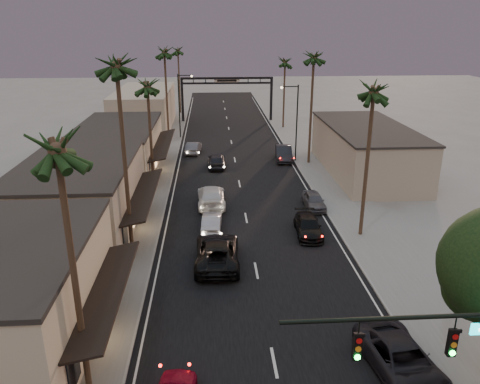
{
  "coord_description": "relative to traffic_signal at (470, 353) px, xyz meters",
  "views": [
    {
      "loc": [
        -2.84,
        -8.39,
        15.5
      ],
      "look_at": [
        -0.54,
        27.59,
        2.5
      ],
      "focal_mm": 35.0,
      "sensor_mm": 36.0,
      "label": 1
    }
  ],
  "objects": [
    {
      "name": "storefront_dist",
      "position": [
        -18.69,
        61.0,
        -2.08
      ],
      "size": [
        8.0,
        20.0,
        6.0
      ],
      "primitive_type": "cube",
      "color": "gray",
      "rests_on": "ground"
    },
    {
      "name": "arch",
      "position": [
        -5.69,
        66.0,
        0.45
      ],
      "size": [
        15.2,
        0.4,
        7.27
      ],
      "color": "black",
      "rests_on": "ground"
    },
    {
      "name": "streetlight_left",
      "position": [
        -12.61,
        54.0,
        0.25
      ],
      "size": [
        2.13,
        0.3,
        9.0
      ],
      "color": "black",
      "rests_on": "ground"
    },
    {
      "name": "palm_lc",
      "position": [
        -14.29,
        32.0,
        5.39
      ],
      "size": [
        3.2,
        3.2,
        12.2
      ],
      "color": "#38281C",
      "rests_on": "ground"
    },
    {
      "name": "building_right",
      "position": [
        8.31,
        36.0,
        -2.58
      ],
      "size": [
        8.0,
        18.0,
        5.0
      ],
      "primitive_type": "cube",
      "color": "gray",
      "rests_on": "ground"
    },
    {
      "name": "oncoming_dgrey",
      "position": [
        -7.93,
        39.08,
        -4.27
      ],
      "size": [
        2.02,
        4.82,
        1.63
      ],
      "primitive_type": "imported",
      "rotation": [
        0.0,
        0.0,
        3.12
      ],
      "color": "black",
      "rests_on": "ground"
    },
    {
      "name": "palm_far",
      "position": [
        -13.99,
        74.0,
        6.36
      ],
      "size": [
        3.2,
        3.2,
        13.2
      ],
      "color": "#38281C",
      "rests_on": "ground"
    },
    {
      "name": "curbside_black",
      "position": [
        -1.12,
        20.43,
        -4.4
      ],
      "size": [
        2.16,
        4.79,
        1.36
      ],
      "primitive_type": "imported",
      "rotation": [
        0.0,
        0.0,
        -0.05
      ],
      "color": "black",
      "rests_on": "ground"
    },
    {
      "name": "oncoming_silver",
      "position": [
        -8.59,
        21.68,
        -4.4
      ],
      "size": [
        1.69,
        4.21,
        1.36
      ],
      "primitive_type": "imported",
      "rotation": [
        0.0,
        0.0,
        3.08
      ],
      "color": "#9D9DA2",
      "rests_on": "ground"
    },
    {
      "name": "palm_rb",
      "position": [
        2.91,
        40.0,
        7.33
      ],
      "size": [
        3.2,
        3.2,
        14.2
      ],
      "color": "#38281C",
      "rests_on": "ground"
    },
    {
      "name": "curbside_grey",
      "position": [
        0.51,
        25.93,
        -4.39
      ],
      "size": [
        1.7,
        4.1,
        1.39
      ],
      "primitive_type": "imported",
      "rotation": [
        0.0,
        0.0,
        0.02
      ],
      "color": "#4A4A4E",
      "rests_on": "ground"
    },
    {
      "name": "storefront_near",
      "position": [
        -18.69,
        8.0,
        -2.33
      ],
      "size": [
        8.0,
        12.0,
        5.5
      ],
      "primitive_type": "cube",
      "color": "beige",
      "rests_on": "ground"
    },
    {
      "name": "palm_rc",
      "position": [
        2.91,
        60.0,
        5.39
      ],
      "size": [
        3.2,
        3.2,
        12.2
      ],
      "color": "#38281C",
      "rests_on": "ground"
    },
    {
      "name": "oncoming_grey_far",
      "position": [
        -10.75,
        45.4,
        -4.35
      ],
      "size": [
        2.04,
        4.57,
        1.46
      ],
      "primitive_type": "imported",
      "rotation": [
        0.0,
        0.0,
        3.03
      ],
      "color": "#525257",
      "rests_on": "ground"
    },
    {
      "name": "palm_ld",
      "position": [
        -14.29,
        51.0,
        7.33
      ],
      "size": [
        3.2,
        3.2,
        14.2
      ],
      "color": "#38281C",
      "rests_on": "ground"
    },
    {
      "name": "road",
      "position": [
        -5.69,
        41.0,
        -5.08
      ],
      "size": [
        14.0,
        120.0,
        0.02
      ],
      "primitive_type": "cube",
      "color": "black",
      "rests_on": "ground"
    },
    {
      "name": "palm_la",
      "position": [
        -14.29,
        5.0,
        6.36
      ],
      "size": [
        3.2,
        3.2,
        13.2
      ],
      "color": "#38281C",
      "rests_on": "ground"
    },
    {
      "name": "curbside_far",
      "position": [
        0.17,
        41.49,
        -4.22
      ],
      "size": [
        2.25,
        5.37,
        1.72
      ],
      "primitive_type": "imported",
      "rotation": [
        0.0,
        0.0,
        -0.08
      ],
      "color": "black",
      "rests_on": "ground"
    },
    {
      "name": "storefront_mid",
      "position": [
        -18.69,
        22.0,
        -2.33
      ],
      "size": [
        8.0,
        14.0,
        5.5
      ],
      "primitive_type": "cube",
      "color": "gray",
      "rests_on": "ground"
    },
    {
      "name": "palm_ra",
      "position": [
        2.91,
        20.0,
        6.36
      ],
      "size": [
        3.2,
        3.2,
        13.2
      ],
      "color": "#38281C",
      "rests_on": "ground"
    },
    {
      "name": "traffic_signal",
      "position": [
        0.0,
        0.0,
        0.0
      ],
      "size": [
        8.51,
        0.22,
        7.8
      ],
      "color": "black",
      "rests_on": "ground"
    },
    {
      "name": "storefront_far",
      "position": [
        -18.69,
        38.0,
        -2.58
      ],
      "size": [
        8.0,
        16.0,
        5.0
      ],
      "primitive_type": "cube",
      "color": "beige",
      "rests_on": "ground"
    },
    {
      "name": "sidewalk_right",
      "position": [
        3.81,
        48.0,
        -5.02
      ],
      "size": [
        5.0,
        92.0,
        0.12
      ],
      "primitive_type": "cube",
      "color": "slate",
      "rests_on": "ground"
    },
    {
      "name": "curbside_near",
      "position": [
        0.09,
        4.83,
        -4.28
      ],
      "size": [
        3.42,
        6.08,
        1.6
      ],
      "primitive_type": "imported",
      "rotation": [
        0.0,
        0.0,
        0.14
      ],
      "color": "black",
      "rests_on": "ground"
    },
    {
      "name": "oncoming_pickup",
      "position": [
        -8.26,
        16.18,
        -4.2
      ],
      "size": [
        3.07,
        6.39,
        1.76
      ],
      "primitive_type": "imported",
      "rotation": [
        0.0,
        0.0,
        3.12
      ],
      "color": "black",
      "rests_on": "ground"
    },
    {
      "name": "ground",
      "position": [
        -5.69,
        36.0,
        -5.08
      ],
      "size": [
        200.0,
        200.0,
        0.0
      ],
      "primitive_type": "plane",
      "color": "slate",
      "rests_on": "ground"
    },
    {
      "name": "palm_lb",
      "position": [
        -14.29,
        18.0,
        8.3
      ],
      "size": [
        3.2,
        3.2,
        15.2
      ],
      "color": "#38281C",
      "rests_on": "ground"
    },
    {
      "name": "sidewalk_left",
      "position": [
        -15.19,
        48.0,
        -5.02
      ],
      "size": [
        5.0,
        92.0,
        0.12
      ],
      "primitive_type": "cube",
      "color": "slate",
      "rests_on": "ground"
    },
    {
      "name": "oncoming_white",
      "position": [
        -8.6,
        27.18,
        -4.22
      ],
      "size": [
        2.54,
        5.99,
        1.72
      ],
      "primitive_type": "imported",
      "rotation": [
        0.0,
        0.0,
        3.16
      ],
      "color": "silver",
      "rests_on": "ground"
    },
    {
      "name": "streetlight_right",
      "position": [
        1.23,
        41.0,
        0.25
      ],
      "size": [
        2.13,
        0.3,
        9.0
      ],
      "color": "black",
      "rests_on": "ground"
    }
  ]
}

